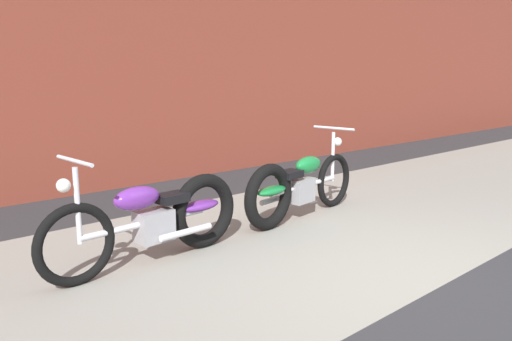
% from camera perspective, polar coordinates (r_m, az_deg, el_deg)
% --- Properties ---
extents(ground_plane, '(80.00, 80.00, 0.00)m').
position_cam_1_polar(ground_plane, '(4.22, 19.33, -12.95)').
color(ground_plane, '#2D2D30').
extents(sidewalk_slab, '(36.00, 3.50, 0.01)m').
position_cam_1_polar(sidewalk_slab, '(5.22, 2.26, -7.66)').
color(sidewalk_slab, gray).
rests_on(sidewalk_slab, ground).
extents(motorcycle_purple, '(2.01, 0.58, 1.03)m').
position_cam_1_polar(motorcycle_purple, '(4.59, -10.77, -5.30)').
color(motorcycle_purple, black).
rests_on(motorcycle_purple, ground).
extents(motorcycle_green, '(2.00, 0.58, 1.03)m').
position_cam_1_polar(motorcycle_green, '(5.77, 4.57, -1.82)').
color(motorcycle_green, black).
rests_on(motorcycle_green, ground).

